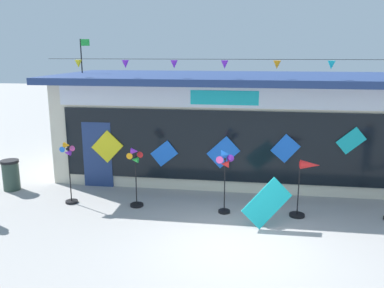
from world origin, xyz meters
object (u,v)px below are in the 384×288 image
object	(u,v)px
display_kite_on_ground	(267,203)
wind_spinner_left	(135,170)
wind_spinner_far_left	(69,166)
wind_spinner_center_right	(306,178)
trash_bin	(11,175)
kite_shop_building	(228,124)
wind_spinner_center_left	(225,169)

from	to	relation	value
display_kite_on_ground	wind_spinner_left	bearing A→B (deg)	167.03
wind_spinner_left	wind_spinner_far_left	bearing A→B (deg)	-179.26
display_kite_on_ground	wind_spinner_center_right	bearing A→B (deg)	37.44
wind_spinner_center_right	trash_bin	size ratio (longest dim) A/B	1.60
kite_shop_building	wind_spinner_far_left	xyz separation A→B (m)	(-4.05, -3.49, -0.63)
kite_shop_building	wind_spinner_center_right	world-z (taller)	kite_shop_building
kite_shop_building	wind_spinner_left	world-z (taller)	kite_shop_building
trash_bin	display_kite_on_ground	size ratio (longest dim) A/B	0.82
wind_spinner_center_right	display_kite_on_ground	size ratio (longest dim) A/B	1.32
kite_shop_building	wind_spinner_far_left	world-z (taller)	kite_shop_building
kite_shop_building	display_kite_on_ground	world-z (taller)	kite_shop_building
kite_shop_building	wind_spinner_center_right	distance (m)	4.17
wind_spinner_left	display_kite_on_ground	bearing A→B (deg)	-12.97
wind_spinner_left	trash_bin	bearing A→B (deg)	169.67
wind_spinner_center_right	display_kite_on_ground	xyz separation A→B (m)	(-0.96, -0.74, -0.42)
wind_spinner_center_right	wind_spinner_far_left	bearing A→B (deg)	179.83
trash_bin	display_kite_on_ground	distance (m)	7.61
wind_spinner_left	wind_spinner_center_left	xyz separation A→B (m)	(2.36, -0.10, 0.16)
trash_bin	wind_spinner_center_left	bearing A→B (deg)	-7.49
wind_spinner_far_left	trash_bin	size ratio (longest dim) A/B	1.86
wind_spinner_far_left	wind_spinner_left	size ratio (longest dim) A/B	1.06
wind_spinner_far_left	wind_spinner_left	distance (m)	1.84
trash_bin	display_kite_on_ground	xyz separation A→B (m)	(7.46, -1.52, 0.13)
wind_spinner_far_left	trash_bin	bearing A→B (deg)	161.04
wind_spinner_far_left	wind_spinner_left	bearing A→B (deg)	0.74
wind_spinner_center_right	trash_bin	xyz separation A→B (m)	(-8.42, 0.78, -0.55)
wind_spinner_left	wind_spinner_center_right	size ratio (longest dim) A/B	1.10
wind_spinner_far_left	trash_bin	world-z (taller)	wind_spinner_far_left
trash_bin	display_kite_on_ground	world-z (taller)	display_kite_on_ground
wind_spinner_far_left	wind_spinner_center_left	size ratio (longest dim) A/B	1.03
kite_shop_building	display_kite_on_ground	bearing A→B (deg)	-74.40
wind_spinner_center_left	display_kite_on_ground	distance (m)	1.37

